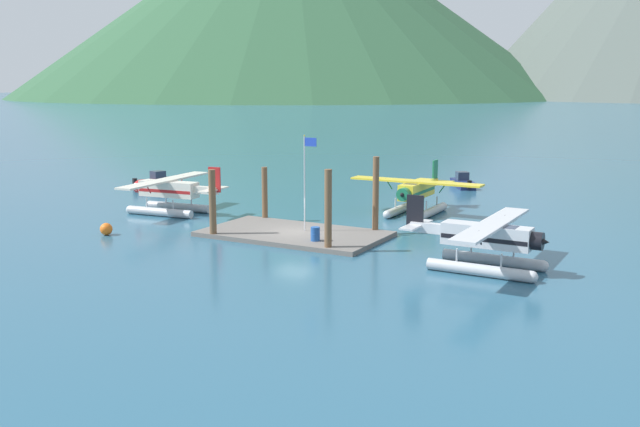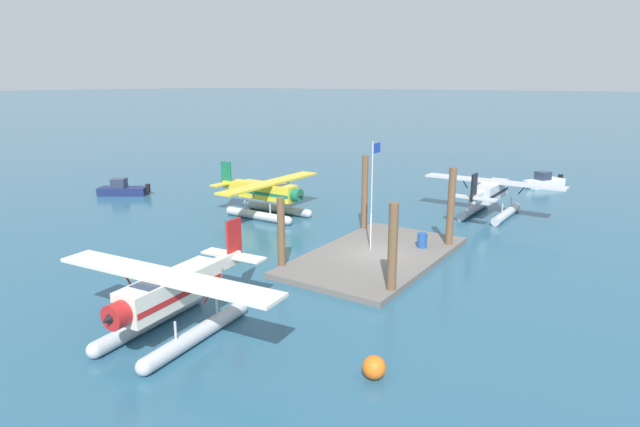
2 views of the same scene
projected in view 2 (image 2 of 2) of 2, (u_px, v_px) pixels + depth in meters
name	position (u px, v px, depth m)	size (l,w,h in m)	color
ground_plane	(376.00, 259.00, 30.20)	(1200.00, 1200.00, 0.00)	#285670
dock_platform	(376.00, 256.00, 30.16)	(11.99, 6.76, 0.30)	#66605B
piling_near_left	(393.00, 250.00, 24.47)	(0.45, 0.45, 4.54)	brown
piling_near_right	(451.00, 209.00, 31.35)	(0.44, 0.44, 5.02)	brown
piling_far_left	(281.00, 234.00, 27.86)	(0.41, 0.41, 4.03)	brown
piling_far_right	(365.00, 194.00, 34.88)	(0.42, 0.42, 5.24)	brown
flagpole	(373.00, 183.00, 29.95)	(0.95, 0.10, 6.41)	silver
fuel_drum	(422.00, 240.00, 31.17)	(0.62, 0.62, 0.88)	#1E4C99
mooring_buoy	(374.00, 367.00, 17.93)	(0.82, 0.82, 0.82)	orange
seaplane_cream_port_fwd	(171.00, 298.00, 20.76)	(7.96, 10.49, 3.84)	#B7BABF
seaplane_silver_stbd_aft	(491.00, 195.00, 39.48)	(7.98, 10.42, 3.84)	#B7BABF
seaplane_yellow_bow_right	(268.00, 196.00, 39.31)	(10.41, 7.98, 3.84)	#B7BABF
boat_navy_open_north	(121.00, 190.00, 47.01)	(3.54, 4.34, 1.50)	navy
boat_white_open_se	(543.00, 182.00, 50.72)	(4.44, 3.31, 1.50)	silver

